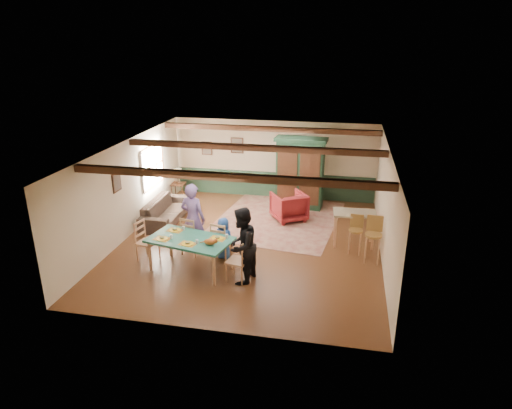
% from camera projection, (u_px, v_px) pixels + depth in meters
% --- Properties ---
extents(floor, '(8.00, 8.00, 0.00)m').
position_uv_depth(floor, '(250.00, 244.00, 12.57)').
color(floor, '#4C2815').
rests_on(floor, ground).
extents(wall_back, '(7.00, 0.02, 2.70)m').
position_uv_depth(wall_back, '(274.00, 160.00, 15.77)').
color(wall_back, beige).
rests_on(wall_back, floor).
extents(wall_left, '(0.02, 8.00, 2.70)m').
position_uv_depth(wall_left, '(127.00, 189.00, 12.74)').
color(wall_left, beige).
rests_on(wall_left, floor).
extents(wall_right, '(0.02, 8.00, 2.70)m').
position_uv_depth(wall_right, '(386.00, 207.00, 11.45)').
color(wall_right, beige).
rests_on(wall_right, floor).
extents(ceiling, '(7.00, 8.00, 0.02)m').
position_uv_depth(ceiling, '(249.00, 148.00, 11.63)').
color(ceiling, silver).
rests_on(ceiling, wall_back).
extents(wainscot_back, '(6.95, 0.03, 0.90)m').
position_uv_depth(wainscot_back, '(273.00, 185.00, 16.07)').
color(wainscot_back, '#1C3524').
rests_on(wainscot_back, floor).
extents(ceiling_beam_front, '(6.95, 0.16, 0.16)m').
position_uv_depth(ceiling_beam_front, '(226.00, 177.00, 9.54)').
color(ceiling_beam_front, black).
rests_on(ceiling_beam_front, ceiling).
extents(ceiling_beam_mid, '(6.95, 0.16, 0.16)m').
position_uv_depth(ceiling_beam_mid, '(253.00, 148.00, 12.02)').
color(ceiling_beam_mid, black).
rests_on(ceiling_beam_mid, ceiling).
extents(ceiling_beam_back, '(6.95, 0.16, 0.16)m').
position_uv_depth(ceiling_beam_back, '(269.00, 129.00, 14.41)').
color(ceiling_beam_back, black).
rests_on(ceiling_beam_back, ceiling).
extents(window_left, '(0.06, 1.60, 1.30)m').
position_uv_depth(window_left, '(153.00, 166.00, 14.23)').
color(window_left, white).
rests_on(window_left, wall_left).
extents(picture_left_wall, '(0.04, 0.42, 0.52)m').
position_uv_depth(picture_left_wall, '(117.00, 182.00, 12.05)').
color(picture_left_wall, '#7B6B59').
rests_on(picture_left_wall, wall_left).
extents(picture_back_a, '(0.45, 0.04, 0.55)m').
position_uv_depth(picture_back_a, '(237.00, 145.00, 15.83)').
color(picture_back_a, '#7B6B59').
rests_on(picture_back_a, wall_back).
extents(picture_back_b, '(0.38, 0.04, 0.48)m').
position_uv_depth(picture_back_b, '(207.00, 148.00, 16.08)').
color(picture_back_b, '#7B6B59').
rests_on(picture_back_b, wall_back).
extents(dining_table, '(2.17, 1.50, 0.82)m').
position_uv_depth(dining_table, '(191.00, 254.00, 11.04)').
color(dining_table, '#216A56').
rests_on(dining_table, floor).
extents(dining_chair_far_left, '(0.55, 0.57, 1.04)m').
position_uv_depth(dining_chair_far_left, '(192.00, 235.00, 11.84)').
color(dining_chair_far_left, tan).
rests_on(dining_chair_far_left, floor).
extents(dining_chair_far_right, '(0.55, 0.57, 1.04)m').
position_uv_depth(dining_chair_far_right, '(222.00, 241.00, 11.51)').
color(dining_chair_far_right, tan).
rests_on(dining_chair_far_right, floor).
extents(dining_chair_end_left, '(0.57, 0.55, 1.04)m').
position_uv_depth(dining_chair_end_left, '(147.00, 241.00, 11.48)').
color(dining_chair_end_left, tan).
rests_on(dining_chair_end_left, floor).
extents(dining_chair_end_right, '(0.57, 0.55, 1.04)m').
position_uv_depth(dining_chair_end_right, '(238.00, 260.00, 10.52)').
color(dining_chair_end_right, tan).
rests_on(dining_chair_end_right, floor).
extents(person_man, '(0.77, 0.59, 1.89)m').
position_uv_depth(person_man, '(193.00, 219.00, 11.77)').
color(person_man, '#7C5EA1').
rests_on(person_man, floor).
extents(person_woman, '(0.86, 1.01, 1.81)m').
position_uv_depth(person_woman, '(242.00, 246.00, 10.35)').
color(person_woman, black).
rests_on(person_woman, floor).
extents(person_child, '(0.60, 0.46, 1.10)m').
position_uv_depth(person_child, '(224.00, 238.00, 11.58)').
color(person_child, '#2955A7').
rests_on(person_child, floor).
extents(cat, '(0.42, 0.23, 0.20)m').
position_uv_depth(cat, '(210.00, 241.00, 10.54)').
color(cat, '#CA5C23').
rests_on(cat, dining_table).
extents(place_setting_near_left, '(0.50, 0.42, 0.11)m').
position_uv_depth(place_setting_near_left, '(162.00, 237.00, 10.87)').
color(place_setting_near_left, yellow).
rests_on(place_setting_near_left, dining_table).
extents(place_setting_near_center, '(0.50, 0.42, 0.11)m').
position_uv_depth(place_setting_near_center, '(188.00, 242.00, 10.60)').
color(place_setting_near_center, yellow).
rests_on(place_setting_near_center, dining_table).
extents(place_setting_far_left, '(0.50, 0.42, 0.11)m').
position_uv_depth(place_setting_far_left, '(175.00, 229.00, 11.34)').
color(place_setting_far_left, yellow).
rests_on(place_setting_far_left, dining_table).
extents(place_setting_far_right, '(0.50, 0.42, 0.11)m').
position_uv_depth(place_setting_far_right, '(218.00, 237.00, 10.88)').
color(place_setting_far_right, yellow).
rests_on(place_setting_far_right, dining_table).
extents(area_rug, '(4.07, 4.65, 0.01)m').
position_uv_depth(area_rug, '(278.00, 219.00, 14.21)').
color(area_rug, tan).
rests_on(area_rug, floor).
extents(armoire, '(1.70, 0.79, 2.34)m').
position_uv_depth(armoire, '(300.00, 173.00, 14.86)').
color(armoire, black).
rests_on(armoire, floor).
extents(armchair, '(1.31, 1.31, 0.88)m').
position_uv_depth(armchair, '(289.00, 206.00, 14.06)').
color(armchair, '#561117').
rests_on(armchair, floor).
extents(sofa, '(0.95, 2.33, 0.67)m').
position_uv_depth(sofa, '(166.00, 210.00, 14.01)').
color(sofa, '#362921').
rests_on(sofa, floor).
extents(end_table, '(0.47, 0.47, 0.56)m').
position_uv_depth(end_table, '(179.00, 191.00, 15.93)').
color(end_table, black).
rests_on(end_table, floor).
extents(table_lamp, '(0.30, 0.30, 0.52)m').
position_uv_depth(table_lamp, '(178.00, 176.00, 15.74)').
color(table_lamp, beige).
rests_on(table_lamp, end_table).
extents(counter_table, '(1.18, 0.74, 0.95)m').
position_uv_depth(counter_table, '(354.00, 229.00, 12.35)').
color(counter_table, '#B2AA8A').
rests_on(counter_table, floor).
extents(bar_stool_left, '(0.40, 0.43, 1.02)m').
position_uv_depth(bar_stool_left, '(355.00, 235.00, 11.88)').
color(bar_stool_left, '#A1793E').
rests_on(bar_stool_left, floor).
extents(bar_stool_right, '(0.47, 0.50, 1.19)m').
position_uv_depth(bar_stool_right, '(373.00, 240.00, 11.37)').
color(bar_stool_right, '#A1793E').
rests_on(bar_stool_right, floor).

